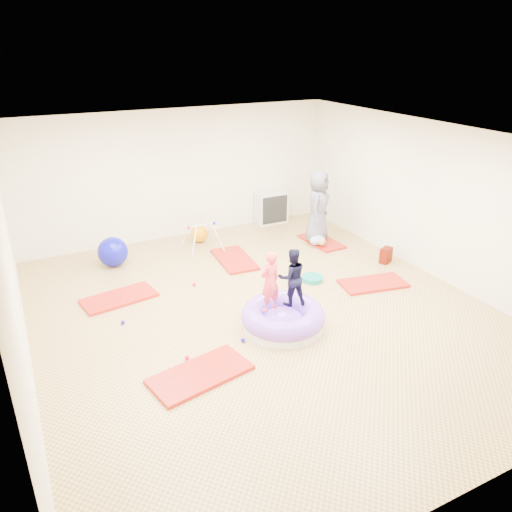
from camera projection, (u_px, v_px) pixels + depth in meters
name	position (u px, v px, depth m)	size (l,w,h in m)	color
room	(265.00, 233.00, 7.56)	(7.01, 8.01, 2.81)	tan
gym_mat_front_left	(200.00, 374.00, 6.59)	(1.33, 0.67, 0.06)	#A2261F
gym_mat_mid_left	(119.00, 298.00, 8.55)	(1.23, 0.61, 0.05)	#A2261F
gym_mat_center_back	(234.00, 259.00, 10.04)	(1.26, 0.63, 0.05)	#A2261F
gym_mat_right	(373.00, 284.00, 9.05)	(1.18, 0.59, 0.05)	#A2261F
gym_mat_rear_right	(321.00, 241.00, 10.94)	(1.11, 0.55, 0.05)	#A2261F
inflatable_cushion	(283.00, 318.00, 7.66)	(1.30, 1.30, 0.41)	silver
child_pink	(270.00, 278.00, 7.36)	(0.35, 0.23, 0.96)	#F0424D
child_navy	(292.00, 274.00, 7.54)	(0.45, 0.35, 0.92)	black
adult_caregiver	(318.00, 206.00, 10.65)	(0.75, 0.49, 1.54)	slate
infant	(318.00, 240.00, 10.65)	(0.36, 0.37, 0.21)	#8BB0CC
ball_pit_balls	(216.00, 325.00, 7.72)	(2.58, 2.30, 0.06)	yellow
exercise_ball_blue	(113.00, 252.00, 9.72)	(0.59, 0.59, 0.59)	#0C0BAC
exercise_ball_orange	(199.00, 234.00, 10.91)	(0.39, 0.39, 0.39)	orange
infant_play_gym	(202.00, 233.00, 10.39)	(0.75, 0.71, 0.58)	silver
cube_shelf	(271.00, 208.00, 11.98)	(0.77, 0.38, 0.77)	silver
balance_disc	(312.00, 278.00, 9.20)	(0.40, 0.40, 0.09)	#0D8479
backpack	(386.00, 255.00, 9.91)	(0.27, 0.16, 0.31)	#971800
yellow_toy	(184.00, 383.00, 6.46)	(0.19, 0.19, 0.03)	yellow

